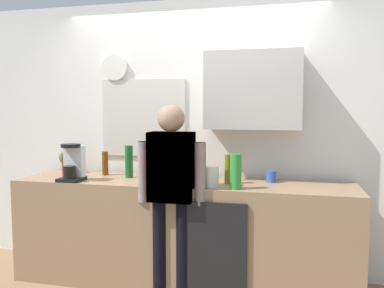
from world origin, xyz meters
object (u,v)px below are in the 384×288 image
(potted_plant, at_px, (67,160))
(person_at_sink, at_px, (171,185))
(coffee_maker, at_px, (73,164))
(storage_canister, at_px, (210,176))
(cup_yellow_cup, at_px, (165,174))
(bottle_amber_beer, at_px, (105,163))
(cup_terracotta_mug, at_px, (207,173))
(person_guest, at_px, (171,185))
(bottle_clear_soda, at_px, (236,172))
(bottle_red_vinegar, at_px, (66,165))
(bottle_olive_oil, at_px, (228,169))
(bottle_green_wine, at_px, (129,161))
(cup_blue_mug, at_px, (271,177))

(potted_plant, bearing_deg, person_at_sink, -21.65)
(coffee_maker, xyz_separation_m, storage_canister, (1.25, 0.01, -0.06))
(coffee_maker, xyz_separation_m, cup_yellow_cup, (0.77, 0.29, -0.10))
(bottle_amber_beer, height_order, potted_plant, same)
(cup_terracotta_mug, xyz_separation_m, potted_plant, (-1.42, -0.04, 0.09))
(potted_plant, distance_m, person_guest, 1.33)
(bottle_clear_soda, distance_m, storage_canister, 0.23)
(person_guest, bearing_deg, coffee_maker, -5.97)
(cup_terracotta_mug, distance_m, person_at_sink, 0.56)
(cup_yellow_cup, xyz_separation_m, cup_terracotta_mug, (0.36, 0.12, 0.00))
(storage_canister, distance_m, person_at_sink, 0.33)
(person_guest, bearing_deg, bottle_clear_soda, -170.03)
(bottle_clear_soda, bearing_deg, bottle_red_vinegar, 173.10)
(bottle_amber_beer, xyz_separation_m, bottle_olive_oil, (1.22, -0.16, 0.01))
(coffee_maker, distance_m, cup_terracotta_mug, 1.21)
(bottle_green_wine, xyz_separation_m, cup_terracotta_mug, (0.71, 0.15, -0.10))
(coffee_maker, height_order, bottle_red_vinegar, coffee_maker)
(bottle_amber_beer, distance_m, potted_plant, 0.43)
(bottle_clear_soda, height_order, person_at_sink, person_at_sink)
(potted_plant, xyz_separation_m, person_at_sink, (1.24, -0.49, -0.11))
(bottle_olive_oil, distance_m, storage_canister, 0.21)
(bottle_green_wine, bearing_deg, coffee_maker, -147.49)
(cup_terracotta_mug, height_order, storage_canister, storage_canister)
(cup_terracotta_mug, bearing_deg, bottle_amber_beer, -175.62)
(potted_plant, xyz_separation_m, person_guest, (1.24, -0.49, -0.11))
(bottle_green_wine, distance_m, person_guest, 0.67)
(bottle_olive_oil, bearing_deg, cup_blue_mug, 23.23)
(bottle_olive_oil, bearing_deg, bottle_red_vinegar, -179.48)
(coffee_maker, height_order, cup_blue_mug, coffee_maker)
(coffee_maker, distance_m, potted_plant, 0.47)
(bottle_red_vinegar, xyz_separation_m, storage_canister, (1.42, -0.16, -0.02))
(bottle_red_vinegar, bearing_deg, bottle_green_wine, 10.14)
(bottle_olive_oil, xyz_separation_m, cup_terracotta_mug, (-0.24, 0.24, -0.08))
(storage_canister, bearing_deg, bottle_olive_oil, 54.78)
(bottle_olive_oil, height_order, potted_plant, bottle_olive_oil)
(cup_blue_mug, bearing_deg, potted_plant, 178.76)
(cup_terracotta_mug, height_order, person_at_sink, person_at_sink)
(storage_canister, height_order, person_at_sink, person_at_sink)
(cup_blue_mug, bearing_deg, bottle_amber_beer, 179.61)
(bottle_green_wine, distance_m, storage_canister, 0.87)
(bottle_red_vinegar, bearing_deg, coffee_maker, -43.58)
(coffee_maker, relative_size, bottle_amber_beer, 1.43)
(bottle_amber_beer, xyz_separation_m, person_at_sink, (0.80, -0.46, -0.09))
(potted_plant, bearing_deg, storage_canister, -13.55)
(bottle_olive_oil, bearing_deg, bottle_green_wine, 174.39)
(bottle_red_vinegar, distance_m, storage_canister, 1.43)
(bottle_green_wine, relative_size, person_at_sink, 0.19)
(bottle_green_wine, relative_size, storage_canister, 1.76)
(bottle_green_wine, xyz_separation_m, storage_canister, (0.82, -0.26, -0.06))
(bottle_clear_soda, relative_size, cup_blue_mug, 2.80)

